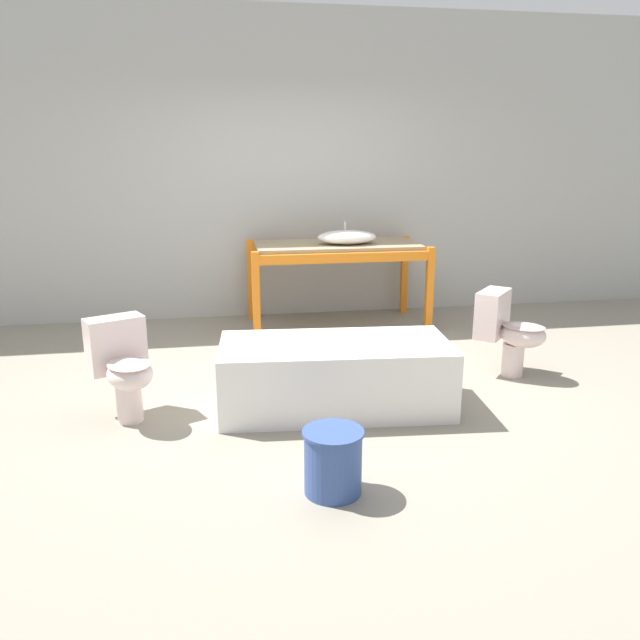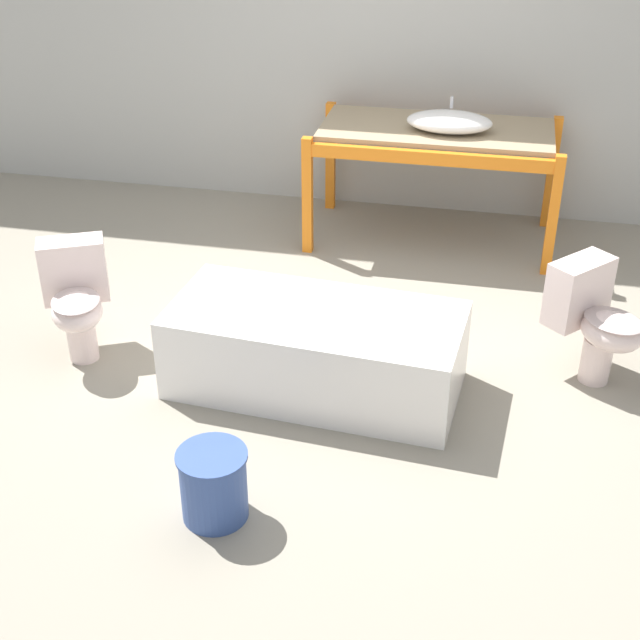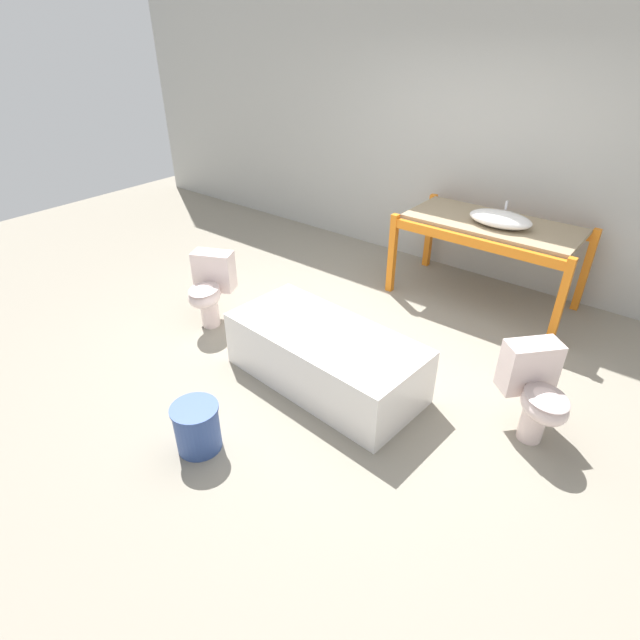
{
  "view_description": "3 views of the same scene",
  "coord_description": "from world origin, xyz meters",
  "views": [
    {
      "loc": [
        -0.76,
        -4.53,
        1.77
      ],
      "look_at": [
        -0.08,
        -0.56,
        0.67
      ],
      "focal_mm": 35.0,
      "sensor_mm": 36.0,
      "label": 1
    },
    {
      "loc": [
        0.94,
        -4.56,
        2.88
      ],
      "look_at": [
        0.12,
        -0.73,
        0.59
      ],
      "focal_mm": 50.0,
      "sensor_mm": 36.0,
      "label": 2
    },
    {
      "loc": [
        2.04,
        -3.06,
        2.59
      ],
      "look_at": [
        0.11,
        -0.62,
        0.68
      ],
      "focal_mm": 28.0,
      "sensor_mm": 36.0,
      "label": 3
    }
  ],
  "objects": [
    {
      "name": "ground_plane",
      "position": [
        0.0,
        0.0,
        0.0
      ],
      "size": [
        12.0,
        12.0,
        0.0
      ],
      "primitive_type": "plane",
      "color": "gray"
    },
    {
      "name": "warehouse_wall_rear",
      "position": [
        0.0,
        2.26,
        1.6
      ],
      "size": [
        10.8,
        0.08,
        3.2
      ],
      "color": "#ADADA8",
      "rests_on": "ground_plane"
    },
    {
      "name": "shelving_rack",
      "position": [
        0.47,
        1.65,
        0.74
      ],
      "size": [
        1.78,
        0.91,
        0.86
      ],
      "color": "orange",
      "rests_on": "ground_plane"
    },
    {
      "name": "sink_basin",
      "position": [
        0.56,
        1.57,
        0.93
      ],
      "size": [
        0.6,
        0.35,
        0.22
      ],
      "color": "white",
      "rests_on": "shelving_rack"
    },
    {
      "name": "bathtub_main",
      "position": [
        0.04,
        -0.47,
        0.28
      ],
      "size": [
        1.65,
        0.87,
        0.48
      ],
      "rotation": [
        0.0,
        0.0,
        -0.08
      ],
      "color": "white",
      "rests_on": "ground_plane"
    },
    {
      "name": "toilet_near",
      "position": [
        1.54,
        -0.04,
        0.39
      ],
      "size": [
        0.62,
        0.6,
        0.68
      ],
      "rotation": [
        0.0,
        0.0,
        0.84
      ],
      "color": "silver",
      "rests_on": "ground_plane"
    },
    {
      "name": "toilet_far",
      "position": [
        -1.39,
        -0.41,
        0.39
      ],
      "size": [
        0.53,
        0.62,
        0.68
      ],
      "rotation": [
        0.0,
        0.0,
        0.44
      ],
      "color": "silver",
      "rests_on": "ground_plane"
    },
    {
      "name": "bucket_white",
      "position": [
        -0.19,
        -1.6,
        0.19
      ],
      "size": [
        0.33,
        0.33,
        0.36
      ],
      "color": "#334C8C",
      "rests_on": "ground_plane"
    }
  ]
}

